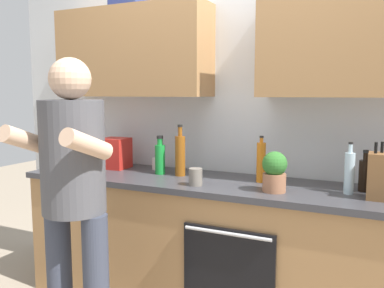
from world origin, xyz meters
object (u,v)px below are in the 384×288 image
(knife_block, at_px, (377,176))
(person_standing, at_px, (73,186))
(bottle_juice, at_px, (261,162))
(cup_coffee, at_px, (157,164))
(cup_stoneware, at_px, (196,177))
(bottle_wine, at_px, (95,163))
(bottle_syrup, at_px, (180,155))
(bottle_water, at_px, (349,172))
(potted_herb, at_px, (275,171))
(bottle_soy, at_px, (365,175))
(grocery_bag_crisps, at_px, (115,153))
(bottle_soda, at_px, (160,158))

(knife_block, bearing_deg, person_standing, -153.66)
(bottle_juice, height_order, cup_coffee, bottle_juice)
(cup_stoneware, bearing_deg, cup_coffee, 143.51)
(bottle_wine, height_order, knife_block, knife_block)
(bottle_syrup, height_order, bottle_wine, bottle_syrup)
(person_standing, distance_m, bottle_water, 1.54)
(person_standing, bearing_deg, bottle_juice, 47.84)
(person_standing, bearing_deg, potted_herb, 35.03)
(cup_coffee, bearing_deg, bottle_soy, -2.60)
(bottle_soy, xyz_separation_m, potted_herb, (-0.48, -0.25, 0.02))
(person_standing, distance_m, grocery_bag_crisps, 0.95)
(bottle_syrup, xyz_separation_m, bottle_juice, (0.57, 0.04, -0.01))
(bottle_juice, xyz_separation_m, bottle_soy, (0.62, 0.03, -0.03))
(cup_stoneware, height_order, grocery_bag_crisps, grocery_bag_crisps)
(person_standing, distance_m, bottle_soda, 0.83)
(person_standing, distance_m, knife_block, 1.65)
(person_standing, relative_size, bottle_water, 5.54)
(bottle_wine, bearing_deg, bottle_syrup, 19.98)
(bottle_soda, bearing_deg, potted_herb, -11.36)
(cup_coffee, xyz_separation_m, potted_herb, (0.97, -0.31, 0.08))
(bottle_soda, bearing_deg, bottle_syrup, 2.42)
(bottle_soy, bearing_deg, bottle_soda, -176.94)
(bottle_juice, bearing_deg, cup_coffee, 173.60)
(bottle_wine, xyz_separation_m, bottle_soy, (1.76, 0.27, 0.02))
(bottle_juice, bearing_deg, bottle_syrup, -176.19)
(bottle_syrup, bearing_deg, bottle_soda, -177.58)
(bottle_wine, height_order, grocery_bag_crisps, grocery_bag_crisps)
(cup_coffee, bearing_deg, person_standing, -87.51)
(knife_block, bearing_deg, cup_coffee, 171.27)
(cup_coffee, bearing_deg, grocery_bag_crisps, -165.59)
(bottle_water, distance_m, cup_coffee, 1.38)
(bottle_wine, bearing_deg, person_standing, -60.55)
(bottle_water, relative_size, knife_block, 0.96)
(cup_stoneware, bearing_deg, bottle_water, 11.62)
(bottle_water, distance_m, cup_stoneware, 0.91)
(cup_stoneware, distance_m, potted_herb, 0.49)
(cup_coffee, bearing_deg, bottle_water, -7.40)
(bottle_wine, bearing_deg, bottle_juice, 12.19)
(bottle_soda, distance_m, knife_block, 1.41)
(bottle_soy, distance_m, grocery_bag_crisps, 1.77)
(bottle_syrup, height_order, bottle_juice, bottle_syrup)
(potted_herb, bearing_deg, bottle_soy, 27.23)
(bottle_juice, distance_m, grocery_bag_crisps, 1.15)
(grocery_bag_crisps, bearing_deg, person_standing, -67.47)
(bottle_water, relative_size, bottle_soy, 1.23)
(bottle_wine, relative_size, cup_coffee, 2.56)
(bottle_wine, relative_size, bottle_soy, 0.92)
(potted_herb, height_order, grocery_bag_crisps, potted_herb)
(bottle_soda, xyz_separation_m, cup_coffee, (-0.11, 0.14, -0.07))
(bottle_juice, relative_size, bottle_water, 1.01)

